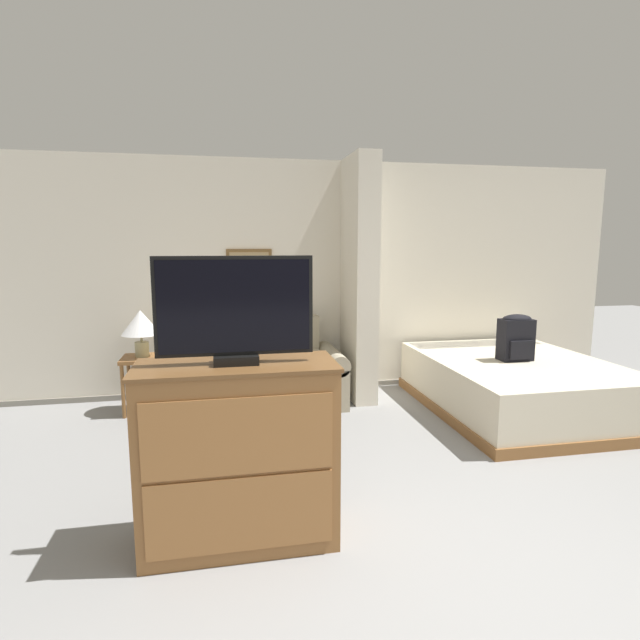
# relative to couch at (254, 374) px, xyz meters

# --- Properties ---
(ground_plane) EXTENTS (20.00, 20.00, 0.00)m
(ground_plane) POSITION_rel_couch_xyz_m (0.90, -3.34, -0.32)
(ground_plane) COLOR gray
(wall_back) EXTENTS (7.03, 0.16, 2.60)m
(wall_back) POSITION_rel_couch_xyz_m (0.89, 0.48, 0.97)
(wall_back) COLOR silver
(wall_back) RESTS_ON ground_plane
(wall_partition_pillar) EXTENTS (0.24, 0.73, 2.60)m
(wall_partition_pillar) POSITION_rel_couch_xyz_m (1.15, 0.05, 0.98)
(wall_partition_pillar) COLOR silver
(wall_partition_pillar) RESTS_ON ground_plane
(couch) EXTENTS (1.88, 0.84, 0.89)m
(couch) POSITION_rel_couch_xyz_m (0.00, 0.00, 0.00)
(couch) COLOR tan
(couch) RESTS_ON ground_plane
(coffee_table) EXTENTS (0.69, 0.51, 0.39)m
(coffee_table) POSITION_rel_couch_xyz_m (-0.01, -0.99, 0.02)
(coffee_table) COLOR brown
(coffee_table) RESTS_ON ground_plane
(side_table) EXTENTS (0.40, 0.40, 0.57)m
(side_table) POSITION_rel_couch_xyz_m (-1.10, -0.02, 0.14)
(side_table) COLOR brown
(side_table) RESTS_ON ground_plane
(table_lamp) EXTENTS (0.38, 0.38, 0.47)m
(table_lamp) POSITION_rel_couch_xyz_m (-1.10, -0.02, 0.57)
(table_lamp) COLOR tan
(table_lamp) RESTS_ON side_table
(tv_dresser) EXTENTS (1.09, 0.47, 1.04)m
(tv_dresser) POSITION_rel_couch_xyz_m (-0.24, -2.47, 0.20)
(tv_dresser) COLOR brown
(tv_dresser) RESTS_ON ground_plane
(tv) EXTENTS (0.84, 0.16, 0.58)m
(tv) POSITION_rel_couch_xyz_m (-0.24, -2.47, 1.01)
(tv) COLOR black
(tv) RESTS_ON tv_dresser
(bed) EXTENTS (1.70, 2.17, 0.53)m
(bed) POSITION_rel_couch_xyz_m (2.60, -0.70, -0.05)
(bed) COLOR brown
(bed) RESTS_ON ground_plane
(backpack) EXTENTS (0.32, 0.21, 0.46)m
(backpack) POSITION_rel_couch_xyz_m (2.56, -0.74, 0.45)
(backpack) COLOR black
(backpack) RESTS_ON bed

